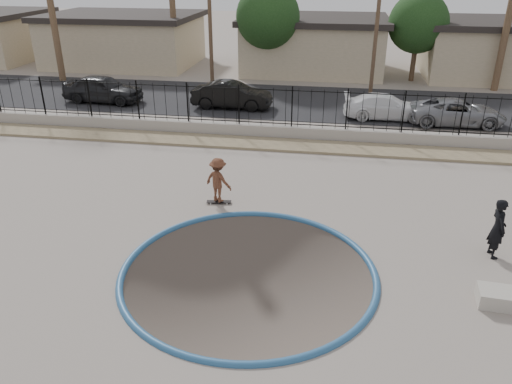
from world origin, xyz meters
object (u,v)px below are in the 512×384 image
at_px(skateboard, 219,202).
at_px(car_b, 232,95).
at_px(videographer, 498,228).
at_px(car_d, 457,112).
at_px(skater, 218,183).
at_px(car_c, 386,107).
at_px(car_a, 103,89).
at_px(concrete_ledge, 512,299).

height_order(skateboard, car_b, car_b).
relative_size(videographer, car_d, 0.38).
xyz_separation_m(skater, skateboard, (0.00, -0.00, -0.73)).
bearing_deg(videographer, skateboard, 68.70).
distance_m(skater, car_d, 14.63).
relative_size(videographer, car_c, 0.41).
bearing_deg(skater, skateboard, 140.25).
xyz_separation_m(videographer, car_a, (-18.34, 14.00, -0.06)).
xyz_separation_m(videographer, car_c, (-2.17, 13.30, -0.22)).
distance_m(concrete_ledge, car_a, 24.48).
distance_m(videographer, car_a, 23.07).
relative_size(skater, skateboard, 1.80).
relative_size(skateboard, car_b, 0.20).
xyz_separation_m(car_b, car_c, (8.43, -0.69, -0.10)).
bearing_deg(car_b, car_a, 91.14).
relative_size(car_a, car_c, 1.06).
xyz_separation_m(car_a, car_b, (7.74, 0.00, -0.05)).
height_order(skater, car_d, skater).
relative_size(skateboard, car_d, 0.19).
relative_size(videographer, car_b, 0.40).
bearing_deg(car_a, concrete_ledge, -128.23).
bearing_deg(skateboard, skater, 108.17).
relative_size(car_a, car_b, 1.04).
distance_m(car_a, car_b, 7.74).
relative_size(concrete_ledge, car_c, 0.36).
bearing_deg(car_c, car_d, -101.47).
bearing_deg(concrete_ledge, skater, 152.55).
xyz_separation_m(car_a, car_c, (16.17, -0.69, -0.15)).
bearing_deg(car_c, car_b, 81.99).
relative_size(concrete_ledge, car_d, 0.34).
height_order(car_a, car_c, car_a).
height_order(car_c, car_d, car_d).
bearing_deg(concrete_ledge, car_b, 122.62).
bearing_deg(car_a, car_b, -86.29).
relative_size(skater, concrete_ledge, 0.98).
height_order(videographer, car_d, videographer).
bearing_deg(concrete_ledge, skateboard, 152.55).
height_order(car_b, car_d, car_b).
height_order(skateboard, concrete_ledge, concrete_ledge).
xyz_separation_m(skateboard, concrete_ledge, (8.39, -4.36, 0.14)).
relative_size(skater, videographer, 0.89).
distance_m(videographer, car_c, 13.48).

